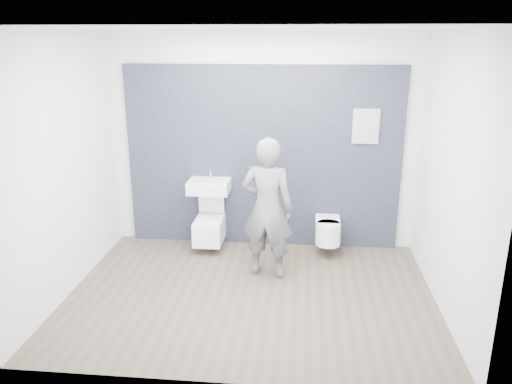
# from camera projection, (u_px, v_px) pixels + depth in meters

# --- Properties ---
(ground) EXTENTS (4.00, 4.00, 0.00)m
(ground) POSITION_uv_depth(u_px,v_px,m) (251.00, 294.00, 5.52)
(ground) COLOR brown
(ground) RESTS_ON ground
(room_shell) EXTENTS (4.00, 4.00, 4.00)m
(room_shell) POSITION_uv_depth(u_px,v_px,m) (250.00, 139.00, 5.00)
(room_shell) COLOR silver
(room_shell) RESTS_ON ground
(tile_wall) EXTENTS (3.60, 0.06, 2.40)m
(tile_wall) POSITION_uv_depth(u_px,v_px,m) (262.00, 242.00, 6.92)
(tile_wall) COLOR black
(tile_wall) RESTS_ON ground
(washbasin) EXTENTS (0.53, 0.40, 0.40)m
(washbasin) POSITION_uv_depth(u_px,v_px,m) (209.00, 186.00, 6.51)
(washbasin) COLOR white
(washbasin) RESTS_ON ground
(toilet_square) EXTENTS (0.36, 0.53, 0.71)m
(toilet_square) POSITION_uv_depth(u_px,v_px,m) (209.00, 228.00, 6.62)
(toilet_square) COLOR white
(toilet_square) RESTS_ON ground
(toilet_rounded) EXTENTS (0.32, 0.54, 0.29)m
(toilet_rounded) POSITION_uv_depth(u_px,v_px,m) (328.00, 231.00, 6.45)
(toilet_rounded) COLOR white
(toilet_rounded) RESTS_ON ground
(info_placard) EXTENTS (0.33, 0.03, 0.44)m
(info_placard) POSITION_uv_depth(u_px,v_px,m) (358.00, 247.00, 6.75)
(info_placard) COLOR white
(info_placard) RESTS_ON ground
(visitor) EXTENTS (0.67, 0.50, 1.67)m
(visitor) POSITION_uv_depth(u_px,v_px,m) (267.00, 208.00, 5.74)
(visitor) COLOR slate
(visitor) RESTS_ON ground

